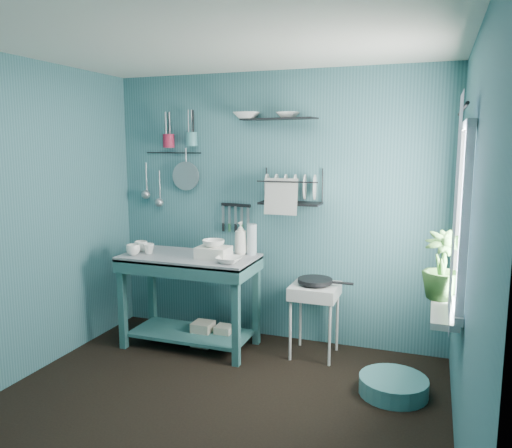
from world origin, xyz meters
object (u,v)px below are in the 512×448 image
(water_bottle, at_px, (252,239))
(utensil_cup_teal, at_px, (192,139))
(hotplate_stand, at_px, (314,320))
(dish_rack, at_px, (291,186))
(wash_tub, at_px, (214,252))
(storage_tin_small, at_px, (224,336))
(mug_right, at_px, (141,246))
(potted_plant, at_px, (442,265))
(mug_mid, at_px, (149,249))
(colander, at_px, (186,176))
(storage_tin_large, at_px, (203,334))
(floor_basin, at_px, (393,386))
(mug_left, at_px, (133,250))
(utensil_cup_magenta, at_px, (169,141))
(frying_pan, at_px, (315,281))
(work_counter, at_px, (190,301))
(soap_bottle, at_px, (241,238))

(water_bottle, distance_m, utensil_cup_teal, 1.15)
(water_bottle, relative_size, hotplate_stand, 0.44)
(dish_rack, distance_m, utensil_cup_teal, 1.09)
(wash_tub, xyz_separation_m, hotplate_stand, (0.87, 0.20, -0.58))
(wash_tub, bearing_deg, storage_tin_small, 63.43)
(water_bottle, relative_size, storage_tin_small, 1.40)
(mug_right, bearing_deg, hotplate_stand, 6.27)
(potted_plant, bearing_deg, mug_mid, 169.62)
(hotplate_stand, height_order, dish_rack, dish_rack)
(mug_mid, bearing_deg, dish_rack, 19.29)
(utensil_cup_teal, bearing_deg, water_bottle, -15.96)
(colander, bearing_deg, mug_right, -119.29)
(storage_tin_large, bearing_deg, floor_basin, -11.83)
(mug_mid, distance_m, wash_tub, 0.63)
(mug_left, bearing_deg, mug_right, 97.13)
(utensil_cup_teal, bearing_deg, hotplate_stand, -10.51)
(utensil_cup_magenta, relative_size, potted_plant, 0.29)
(mug_left, bearing_deg, dish_rack, 21.77)
(utensil_cup_magenta, relative_size, colander, 0.46)
(storage_tin_small, bearing_deg, floor_basin, -14.37)
(wash_tub, xyz_separation_m, utensil_cup_teal, (-0.41, 0.44, 0.99))
(mug_mid, xyz_separation_m, floor_basin, (2.22, -0.25, -0.84))
(hotplate_stand, xyz_separation_m, dish_rack, (-0.28, 0.19, 1.15))
(frying_pan, xyz_separation_m, storage_tin_small, (-0.82, -0.10, -0.58))
(hotplate_stand, height_order, colander, colander)
(work_counter, xyz_separation_m, soap_bottle, (0.42, 0.20, 0.58))
(hotplate_stand, height_order, utensil_cup_magenta, utensil_cup_magenta)
(mug_right, distance_m, water_bottle, 1.05)
(soap_bottle, distance_m, colander, 0.89)
(utensil_cup_magenta, xyz_separation_m, potted_plant, (2.53, -0.93, -0.82))
(hotplate_stand, bearing_deg, wash_tub, -165.90)
(soap_bottle, bearing_deg, utensil_cup_magenta, 165.49)
(mug_left, distance_m, utensil_cup_teal, 1.19)
(storage_tin_small, bearing_deg, frying_pan, 6.81)
(utensil_cup_magenta, bearing_deg, water_bottle, -11.84)
(mug_mid, distance_m, hotplate_stand, 1.62)
(water_bottle, height_order, utensil_cup_magenta, utensil_cup_magenta)
(work_counter, xyz_separation_m, floor_basin, (1.84, -0.31, -0.36))
(soap_bottle, bearing_deg, wash_tub, -127.69)
(potted_plant, bearing_deg, utensil_cup_magenta, 159.77)
(mug_left, relative_size, hotplate_stand, 0.19)
(wash_tub, height_order, utensil_cup_teal, utensil_cup_teal)
(utensil_cup_teal, bearing_deg, floor_basin, -20.03)
(work_counter, distance_m, storage_tin_large, 0.34)
(dish_rack, bearing_deg, mug_left, -151.64)
(soap_bottle, height_order, water_bottle, soap_bottle)
(storage_tin_small, bearing_deg, wash_tub, -116.57)
(water_bottle, bearing_deg, wash_tub, -138.37)
(wash_tub, distance_m, potted_plant, 1.94)
(mug_right, bearing_deg, mug_mid, -26.57)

